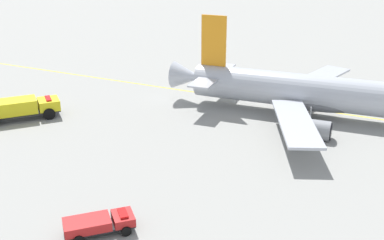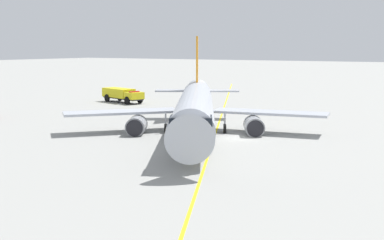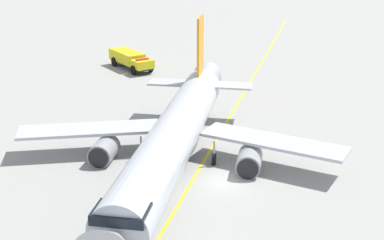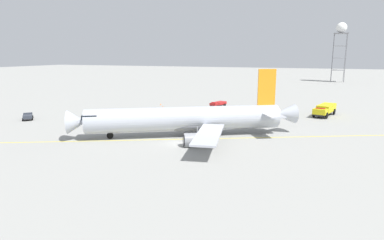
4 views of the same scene
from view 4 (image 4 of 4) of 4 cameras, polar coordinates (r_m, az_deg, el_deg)
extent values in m
plane|color=gray|center=(52.18, -2.55, -4.11)|extent=(600.00, 600.00, 0.00)
cylinder|color=#B2B7C1|center=(56.31, -1.32, 0.25)|extent=(20.04, 30.75, 4.08)
cone|color=#B2B7C1|center=(56.87, -19.36, -0.29)|extent=(4.86, 4.53, 3.88)
cone|color=#B2B7C1|center=(61.21, 15.69, 1.01)|extent=(5.00, 5.20, 3.47)
cube|color=black|center=(56.33, -17.23, 0.69)|extent=(4.21, 3.81, 0.70)
ellipsoid|color=slate|center=(56.77, 0.34, -0.82)|extent=(9.13, 12.17, 2.25)
cube|color=orange|center=(59.19, 12.86, 5.60)|extent=(1.80, 2.89, 6.31)
cube|color=#B2B7C1|center=(56.74, 13.88, 0.84)|extent=(5.64, 4.75, 0.20)
cube|color=#B2B7C1|center=(62.83, 11.58, 1.94)|extent=(5.64, 4.75, 0.20)
cube|color=#B2B7C1|center=(48.45, 2.93, -2.48)|extent=(13.81, 6.02, 0.28)
cube|color=#B2B7C1|center=(65.28, -0.15, 1.16)|extent=(11.47, 12.36, 0.28)
cylinder|color=gray|center=(50.38, 0.43, -3.51)|extent=(3.52, 3.89, 2.21)
cylinder|color=black|center=(50.15, -1.45, -3.58)|extent=(1.70, 1.07, 1.88)
cylinder|color=gray|center=(63.34, -1.50, -0.41)|extent=(3.52, 3.89, 2.21)
cylinder|color=black|center=(63.16, -3.00, -0.46)|extent=(1.70, 1.07, 1.88)
cylinder|color=#9EA0A5|center=(56.47, -14.09, -1.74)|extent=(0.20, 0.20, 1.79)
cylinder|color=black|center=(56.67, -14.05, -2.62)|extent=(0.81, 1.10, 1.10)
cylinder|color=#9EA0A5|center=(53.56, 0.92, -2.10)|extent=(0.20, 0.20, 1.79)
cylinder|color=black|center=(53.78, 0.92, -3.02)|extent=(0.81, 1.10, 1.10)
cylinder|color=#9EA0A5|center=(60.19, -0.17, -0.58)|extent=(0.20, 0.20, 1.79)
cylinder|color=black|center=(60.39, -0.17, -1.41)|extent=(0.81, 1.10, 1.10)
cube|color=#232326|center=(81.02, 22.02, 1.23)|extent=(9.60, 4.82, 0.20)
cube|color=yellow|center=(77.62, 21.39, 1.39)|extent=(3.07, 3.33, 1.20)
cube|color=black|center=(76.54, 21.17, 1.41)|extent=(0.72, 2.27, 0.67)
cube|color=yellow|center=(82.13, 22.31, 1.97)|extent=(7.21, 4.51, 1.60)
cube|color=red|center=(77.51, 21.42, 1.90)|extent=(1.11, 2.03, 0.16)
cylinder|color=black|center=(77.59, 22.37, 0.71)|extent=(1.42, 0.65, 1.40)
cylinder|color=black|center=(78.31, 20.41, 0.94)|extent=(1.42, 0.65, 1.40)
cylinder|color=black|center=(83.56, 23.48, 1.33)|extent=(1.42, 0.65, 1.40)
cylinder|color=black|center=(84.23, 21.65, 1.55)|extent=(1.42, 0.65, 1.40)
cube|color=#232326|center=(88.55, 4.56, 2.62)|extent=(5.39, 3.33, 0.20)
cube|color=red|center=(87.07, 3.86, 2.77)|extent=(2.12, 2.39, 0.65)
cube|color=black|center=(86.53, 3.59, 2.78)|extent=(0.64, 1.59, 0.36)
cube|color=red|center=(89.18, 4.90, 2.97)|extent=(3.86, 3.02, 0.70)
cube|color=red|center=(87.00, 3.87, 3.04)|extent=(1.04, 1.51, 0.16)
cylinder|color=black|center=(86.56, 4.38, 2.36)|extent=(0.81, 0.52, 0.76)
cylinder|color=black|center=(87.74, 3.34, 2.49)|extent=(0.81, 0.52, 0.76)
cylinder|color=black|center=(89.31, 5.70, 2.61)|extent=(0.81, 0.52, 0.76)
cylinder|color=black|center=(90.45, 4.68, 2.74)|extent=(0.81, 0.52, 0.76)
cube|color=#232326|center=(79.33, -26.63, 0.37)|extent=(3.97, 4.00, 0.20)
cube|color=#2D333D|center=(80.67, -26.62, 0.86)|extent=(2.14, 2.14, 0.70)
cube|color=black|center=(81.16, -26.62, 0.99)|extent=(1.13, 1.11, 0.39)
cube|color=#2D333D|center=(78.56, -26.67, 0.56)|extent=(3.15, 3.17, 0.60)
cylinder|color=black|center=(80.81, -27.22, 0.42)|extent=(0.65, 0.65, 0.64)
cylinder|color=black|center=(80.73, -25.95, 0.53)|extent=(0.65, 0.65, 0.64)
cylinder|color=black|center=(78.10, -27.31, 0.07)|extent=(0.65, 0.65, 0.64)
cylinder|color=black|center=(78.02, -26.00, 0.18)|extent=(0.65, 0.65, 0.64)
cylinder|color=slate|center=(185.90, 23.21, 9.88)|extent=(0.24, 0.24, 23.80)
cylinder|color=slate|center=(179.99, 23.26, 9.85)|extent=(0.24, 0.24, 23.80)
cylinder|color=slate|center=(180.26, 25.16, 9.70)|extent=(0.24, 0.24, 23.80)
cylinder|color=slate|center=(186.16, 25.05, 9.73)|extent=(0.24, 0.24, 23.80)
cube|color=slate|center=(183.22, 24.02, 7.93)|extent=(6.12, 6.12, 0.16)
cube|color=slate|center=(183.05, 24.17, 9.79)|extent=(6.12, 6.12, 0.16)
cube|color=slate|center=(183.08, 24.32, 11.65)|extent=(6.12, 6.12, 0.16)
cube|color=slate|center=(183.31, 24.48, 13.55)|extent=(6.72, 6.72, 0.30)
sphere|color=white|center=(183.48, 24.55, 14.39)|extent=(5.12, 5.12, 5.12)
cube|color=yellow|center=(54.89, 0.11, -3.31)|extent=(70.15, 145.83, 0.01)
cone|color=orange|center=(86.96, -5.10, 2.32)|extent=(0.36, 0.36, 0.55)
cylinder|color=white|center=(86.95, -5.10, 2.33)|extent=(0.22, 0.22, 0.06)
cone|color=orange|center=(91.58, -5.46, 2.77)|extent=(0.36, 0.36, 0.55)
cylinder|color=white|center=(91.58, -5.46, 2.79)|extent=(0.22, 0.22, 0.06)
camera|label=1|loc=(111.02, -7.43, 14.86)|focal=44.90mm
camera|label=2|loc=(73.35, -51.74, 3.98)|focal=47.78mm
camera|label=3|loc=(59.47, -50.73, 14.43)|focal=52.64mm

